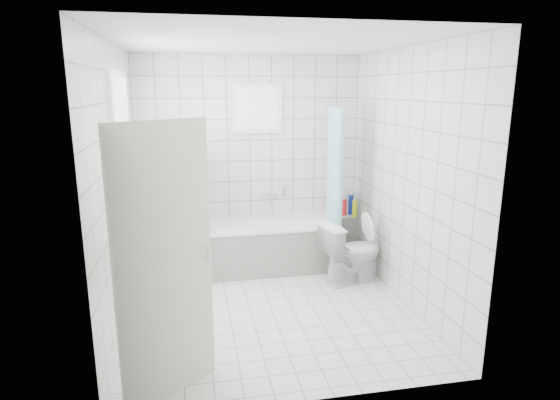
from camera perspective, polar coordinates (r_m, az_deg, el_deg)
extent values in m
plane|color=white|center=(4.93, -1.13, -13.00)|extent=(3.00, 3.00, 0.00)
plane|color=white|center=(4.43, -1.29, 18.69)|extent=(3.00, 3.00, 0.00)
cube|color=white|center=(5.96, -3.65, 4.79)|extent=(2.80, 0.02, 2.60)
cube|color=white|center=(3.08, 3.53, -3.47)|extent=(2.80, 0.02, 2.60)
cube|color=white|center=(4.49, -19.11, 1.21)|extent=(0.02, 3.00, 2.60)
cube|color=white|center=(4.93, 15.06, 2.53)|extent=(0.02, 3.00, 2.60)
cube|color=white|center=(4.73, -18.36, 5.54)|extent=(0.01, 0.90, 1.40)
cube|color=white|center=(5.87, -2.70, 11.04)|extent=(0.50, 0.01, 0.50)
cube|color=white|center=(4.87, -17.19, -3.07)|extent=(0.18, 1.02, 0.08)
cube|color=silver|center=(3.35, -13.75, -7.82)|extent=(0.64, 0.54, 2.00)
cube|color=white|center=(5.87, -1.56, -5.65)|extent=(1.70, 0.75, 0.55)
cube|color=white|center=(5.78, -1.58, -2.93)|extent=(1.72, 0.77, 0.03)
cube|color=white|center=(5.61, -10.85, -1.71)|extent=(0.15, 0.85, 1.50)
cube|color=white|center=(6.37, 8.07, -4.23)|extent=(0.40, 0.24, 0.55)
imported|color=white|center=(5.47, 8.72, -6.30)|extent=(0.78, 0.56, 0.72)
cylinder|color=silver|center=(5.71, 6.46, 11.41)|extent=(0.02, 0.80, 0.02)
cube|color=silver|center=(6.05, -1.18, 0.59)|extent=(0.18, 0.06, 0.06)
imported|color=#D75376|center=(4.51, -17.65, -2.05)|extent=(0.15, 0.15, 0.28)
imported|color=#DB6DBC|center=(5.14, -16.83, -0.60)|extent=(0.10, 0.10, 0.20)
imported|color=#34CBEA|center=(4.65, -17.43, -1.99)|extent=(0.13, 0.13, 0.21)
imported|color=white|center=(4.78, -17.25, -1.83)|extent=(0.16, 0.16, 0.17)
cylinder|color=#1626B1|center=(6.32, 8.62, -0.56)|extent=(0.06, 0.06, 0.27)
cylinder|color=#FAF91A|center=(6.20, 9.10, -1.03)|extent=(0.06, 0.06, 0.23)
cylinder|color=red|center=(6.26, 7.83, -0.87)|extent=(0.06, 0.06, 0.22)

